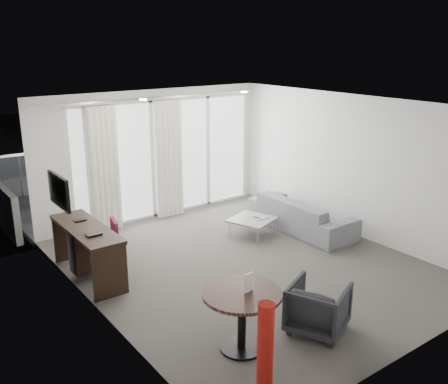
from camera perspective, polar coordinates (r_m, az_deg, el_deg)
floor at (r=8.24m, az=2.50°, el=-8.33°), size 5.00×6.00×0.00m
ceiling at (r=7.50m, az=2.76°, el=9.92°), size 5.00×6.00×0.00m
wall_left at (r=6.57m, az=-14.65°, el=-3.34°), size 0.00×6.00×2.60m
wall_right at (r=9.49m, az=14.48°, el=2.92°), size 0.00×6.00×2.60m
wall_front at (r=5.89m, az=21.36°, el=-6.41°), size 5.00×0.00×2.60m
window_panel at (r=10.35m, az=-6.51°, el=3.93°), size 4.00×0.02×2.38m
window_frame at (r=10.34m, az=-6.46°, el=3.92°), size 4.10×0.06×2.44m
curtain_left at (r=9.59m, az=-13.53°, el=2.51°), size 0.60×0.20×2.38m
curtain_right at (r=10.19m, az=-6.28°, el=3.73°), size 0.60×0.20×2.38m
curtain_track at (r=9.86m, az=-7.80°, el=10.61°), size 4.80×0.04×0.04m
downlight_a at (r=8.35m, az=-9.23°, el=10.38°), size 0.12×0.12×0.02m
downlight_b at (r=9.49m, az=2.31°, el=11.35°), size 0.12×0.12×0.02m
desk at (r=7.97m, az=-15.29°, el=-6.66°), size 0.54×1.73×0.81m
tv at (r=7.88m, az=-18.37°, el=0.10°), size 0.05×0.80×0.50m
desk_chair at (r=8.21m, az=-13.57°, el=-5.88°), size 0.52×0.49×0.80m
round_table at (r=6.03m, az=2.05°, el=-14.50°), size 1.03×1.03×0.75m
menu_card at (r=5.87m, az=2.79°, el=-11.52°), size 0.13×0.04×0.23m
red_lamp at (r=4.94m, az=4.69°, el=-18.93°), size 0.29×0.29×1.25m
tub_armchair at (r=6.50m, az=10.70°, el=-12.84°), size 0.92×0.91×0.64m
coffee_table at (r=9.38m, az=3.23°, el=-4.00°), size 0.94×0.94×0.33m
remote at (r=9.33m, az=3.80°, el=-2.85°), size 0.08×0.15×0.02m
magazine at (r=9.37m, az=3.97°, el=-2.76°), size 0.21×0.26×0.01m
sofa at (r=9.68m, az=8.86°, el=-2.51°), size 0.86×2.20×0.64m
terrace_slab at (r=11.98m, az=-9.94°, el=-0.66°), size 5.60×3.00×0.12m
rattan_chair_a at (r=11.31m, az=-7.38°, el=1.00°), size 0.78×0.78×0.86m
rattan_chair_b at (r=13.02m, az=-4.49°, el=3.26°), size 0.63×0.63×0.88m
rattan_table at (r=11.74m, az=-4.55°, el=0.84°), size 0.68×0.68×0.53m
balustrade at (r=13.10m, az=-12.92°, el=3.23°), size 5.50×0.06×1.05m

